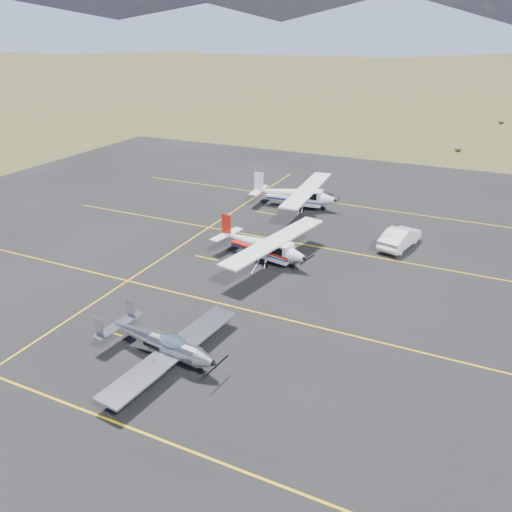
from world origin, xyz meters
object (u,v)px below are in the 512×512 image
Objects in this scene: aircraft_plain at (295,194)px; sedan at (400,237)px; aircraft_low_wing at (163,344)px; aircraft_cessna at (262,244)px.

sedan is (10.86, -5.41, -0.55)m from aircraft_plain.
aircraft_low_wing is 0.78× the size of aircraft_plain.
aircraft_cessna reaches higher than aircraft_low_wing.
aircraft_low_wing is 21.68m from sedan.
aircraft_plain is at bearing 101.81° from aircraft_low_wing.
sedan is (8.28, 20.03, -0.18)m from aircraft_low_wing.
aircraft_plain is (-2.58, 25.44, 0.37)m from aircraft_low_wing.
aircraft_plain is at bearing 111.29° from aircraft_cessna.
aircraft_cessna is 0.93× the size of aircraft_plain.
aircraft_cessna is at bearing -83.95° from aircraft_plain.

